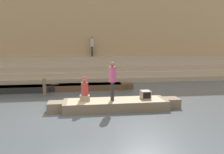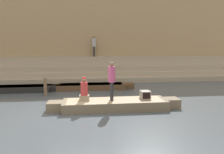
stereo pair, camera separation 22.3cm
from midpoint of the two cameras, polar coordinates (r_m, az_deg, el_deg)
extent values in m
plane|color=#4C5660|center=(9.89, -9.67, -9.11)|extent=(120.00, 120.00, 0.00)
cube|color=tan|center=(18.20, -8.38, -0.37)|extent=(36.00, 3.07, 0.39)
cube|color=#B2A28D|center=(18.45, -8.38, 0.96)|extent=(36.00, 2.46, 0.39)
cube|color=tan|center=(18.71, -8.38, 2.26)|extent=(36.00, 1.84, 0.39)
cube|color=#B2A28D|center=(18.98, -8.38, 3.52)|extent=(36.00, 1.23, 0.39)
cube|color=tan|center=(19.26, -8.38, 4.75)|extent=(36.00, 0.61, 0.39)
cube|color=tan|center=(20.16, -8.46, 11.47)|extent=(34.20, 1.20, 8.10)
cube|color=brown|center=(19.69, -8.27, 0.61)|extent=(34.20, 0.12, 0.60)
cube|color=#756651|center=(10.22, 1.43, -7.17)|extent=(4.79, 1.33, 0.42)
cube|color=tan|center=(10.17, 1.44, -6.16)|extent=(4.41, 1.23, 0.05)
cube|color=#756651|center=(10.94, 15.83, -6.44)|extent=(0.67, 0.73, 0.42)
cube|color=#756651|center=(10.21, -14.05, -7.45)|extent=(0.67, 0.73, 0.42)
cylinder|color=olive|center=(10.86, -2.92, -5.63)|extent=(2.60, 0.04, 0.04)
cylinder|color=#28282D|center=(10.10, 0.51, -3.63)|extent=(0.14, 0.14, 0.85)
cylinder|color=#28282D|center=(9.92, 0.64, -3.84)|extent=(0.14, 0.14, 0.85)
cylinder|color=#C64C7F|center=(9.88, 0.58, 0.70)|extent=(0.32, 0.32, 0.71)
sphere|color=#8C664C|center=(9.82, 0.59, 3.34)|extent=(0.20, 0.20, 0.20)
cube|color=gray|center=(10.11, -6.60, -5.42)|extent=(0.45, 0.36, 0.25)
cylinder|color=#B23333|center=(10.02, -6.64, -3.06)|extent=(0.32, 0.32, 0.60)
sphere|color=#8C664C|center=(9.95, -6.68, -0.78)|extent=(0.20, 0.20, 0.20)
sphere|color=red|center=(9.94, -6.69, -0.37)|extent=(0.17, 0.17, 0.17)
cube|color=#9E998E|center=(10.56, 9.27, -4.56)|extent=(0.44, 0.47, 0.36)
cube|color=black|center=(10.34, 9.64, -4.85)|extent=(0.36, 0.02, 0.28)
cube|color=black|center=(15.12, -23.53, -2.85)|extent=(4.41, 1.16, 0.36)
cube|color=#993328|center=(15.10, -23.57, -2.27)|extent=(4.06, 1.06, 0.05)
cube|color=black|center=(14.60, -14.03, -2.78)|extent=(0.62, 0.64, 0.36)
cube|color=brown|center=(14.68, -4.96, -2.49)|extent=(4.49, 1.16, 0.36)
cube|color=#993328|center=(14.65, -4.97, -1.89)|extent=(4.14, 1.06, 0.05)
cube|color=brown|center=(14.97, 4.89, -2.27)|extent=(0.63, 0.64, 0.36)
cube|color=brown|center=(14.82, -14.92, -2.64)|extent=(0.63, 0.64, 0.36)
cylinder|color=brown|center=(13.33, -16.56, -2.50)|extent=(0.20, 0.20, 1.02)
cylinder|color=#28282D|center=(19.33, -4.39, 6.66)|extent=(0.14, 0.14, 0.85)
cylinder|color=#28282D|center=(19.15, -4.37, 6.65)|extent=(0.14, 0.14, 0.85)
cylinder|color=#B2B2BC|center=(19.23, -4.41, 8.98)|extent=(0.33, 0.33, 0.71)
sphere|color=#8C664C|center=(19.24, -4.42, 10.34)|extent=(0.20, 0.20, 0.20)
camera|label=1|loc=(0.11, -89.43, 0.09)|focal=35.00mm
camera|label=2|loc=(0.11, 90.57, -0.09)|focal=35.00mm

